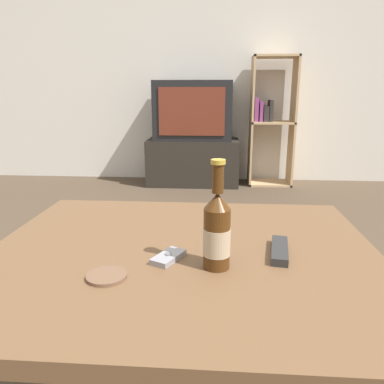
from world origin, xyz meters
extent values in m
cube|color=silver|center=(0.00, 3.02, 1.30)|extent=(8.00, 0.05, 2.60)
cube|color=brown|center=(0.00, 0.00, 0.48)|extent=(1.01, 0.86, 0.04)
cylinder|color=brown|center=(-0.45, 0.37, 0.23)|extent=(0.07, 0.07, 0.46)
cylinder|color=brown|center=(0.45, 0.37, 0.23)|extent=(0.07, 0.07, 0.46)
cube|color=#28231E|center=(-0.16, 2.75, 0.22)|extent=(0.89, 0.40, 0.44)
cube|color=black|center=(-0.16, 2.75, 0.72)|extent=(0.73, 0.38, 0.55)
cube|color=maroon|center=(-0.16, 2.55, 0.72)|extent=(0.60, 0.01, 0.43)
cube|color=tan|center=(0.40, 2.81, 0.61)|extent=(0.02, 0.30, 1.22)
cube|color=tan|center=(0.79, 2.81, 0.61)|extent=(0.02, 0.30, 1.22)
cube|color=tan|center=(0.60, 2.81, 0.01)|extent=(0.42, 0.30, 0.02)
cube|color=tan|center=(0.60, 2.81, 0.61)|extent=(0.42, 0.30, 0.02)
cube|color=tan|center=(0.60, 2.81, 1.21)|extent=(0.42, 0.30, 0.02)
cube|color=#7F3875|center=(0.44, 2.81, 0.73)|extent=(0.04, 0.21, 0.22)
cube|color=#7F3875|center=(0.48, 2.81, 0.71)|extent=(0.03, 0.21, 0.19)
cube|color=#2D2828|center=(0.53, 2.81, 0.69)|extent=(0.05, 0.21, 0.14)
cube|color=#2D2828|center=(0.57, 2.81, 0.72)|extent=(0.03, 0.21, 0.20)
cylinder|color=#47280F|center=(0.09, -0.09, 0.57)|extent=(0.06, 0.06, 0.14)
cylinder|color=tan|center=(0.09, -0.09, 0.56)|extent=(0.06, 0.06, 0.06)
cone|color=#47280F|center=(0.09, -0.09, 0.66)|extent=(0.06, 0.06, 0.04)
cylinder|color=#47280F|center=(0.09, -0.09, 0.71)|extent=(0.03, 0.03, 0.06)
cylinder|color=#B79333|center=(0.09, -0.09, 0.75)|extent=(0.03, 0.03, 0.01)
cube|color=gray|center=(-0.03, -0.06, 0.50)|extent=(0.08, 0.11, 0.01)
cylinder|color=slate|center=(-0.03, -0.06, 0.51)|extent=(0.02, 0.02, 0.00)
cube|color=#282828|center=(0.25, -0.01, 0.51)|extent=(0.06, 0.16, 0.02)
cylinder|color=brown|center=(-0.15, -0.16, 0.50)|extent=(0.09, 0.09, 0.01)
camera|label=1|loc=(0.09, -0.89, 0.89)|focal=35.00mm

